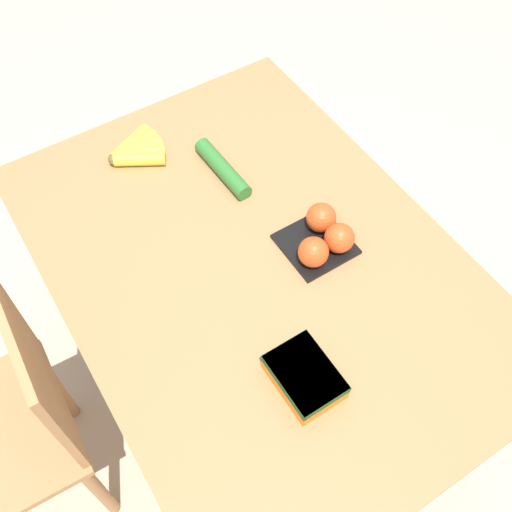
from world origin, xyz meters
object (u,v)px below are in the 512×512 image
(tomato_pack, at_px, (323,237))
(banana_bunch, at_px, (136,151))
(chair, at_px, (13,425))
(cucumber_near, at_px, (223,168))
(carrot_bag, at_px, (305,376))

(tomato_pack, bearing_deg, banana_bunch, 25.67)
(chair, height_order, cucumber_near, chair)
(tomato_pack, distance_m, cucumber_near, 0.36)
(cucumber_near, bearing_deg, chair, 107.46)
(cucumber_near, bearing_deg, tomato_pack, -166.13)
(banana_bunch, bearing_deg, carrot_bag, -179.31)
(tomato_pack, relative_size, carrot_bag, 1.02)
(tomato_pack, distance_m, carrot_bag, 0.38)
(carrot_bag, xyz_separation_m, cucumber_near, (0.63, -0.17, -0.01))
(tomato_pack, relative_size, cucumber_near, 0.75)
(tomato_pack, height_order, cucumber_near, tomato_pack)
(banana_bunch, height_order, carrot_bag, carrot_bag)
(carrot_bag, distance_m, cucumber_near, 0.65)
(banana_bunch, distance_m, carrot_bag, 0.82)
(banana_bunch, height_order, tomato_pack, tomato_pack)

